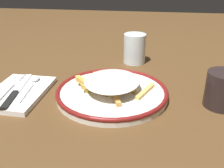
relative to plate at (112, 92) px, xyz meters
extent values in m
plane|color=#4E341B|center=(0.00, 0.00, -0.01)|extent=(2.60, 2.60, 0.00)
cylinder|color=silver|center=(0.00, 0.00, 0.00)|extent=(0.30, 0.30, 0.02)
torus|color=maroon|center=(0.00, 0.00, 0.01)|extent=(0.30, 0.30, 0.01)
cube|color=#CD8A37|center=(-0.01, 0.04, 0.01)|extent=(0.08, 0.06, 0.01)
cube|color=gold|center=(-0.01, 0.01, 0.02)|extent=(0.08, 0.05, 0.01)
cube|color=#D0853D|center=(-0.05, 0.01, 0.02)|extent=(0.02, 0.08, 0.01)
cube|color=gold|center=(0.01, 0.08, 0.01)|extent=(0.07, 0.04, 0.01)
cube|color=gold|center=(-0.02, 0.01, 0.01)|extent=(0.01, 0.06, 0.01)
cube|color=gold|center=(-0.02, 0.04, 0.02)|extent=(0.06, 0.06, 0.01)
cube|color=#E4B655|center=(0.09, 0.00, 0.01)|extent=(0.05, 0.09, 0.01)
cube|color=gold|center=(-0.08, 0.00, 0.02)|extent=(0.06, 0.06, 0.01)
cube|color=#F1C25F|center=(0.01, 0.00, 0.01)|extent=(0.02, 0.08, 0.01)
cube|color=#E1C74F|center=(-0.09, 0.02, 0.01)|extent=(0.06, 0.09, 0.01)
cube|color=#EDC461|center=(0.02, 0.01, 0.01)|extent=(0.09, 0.04, 0.01)
cube|color=#C38E3B|center=(-0.04, -0.02, 0.02)|extent=(0.06, 0.01, 0.01)
cube|color=#DEB351|center=(0.00, 0.00, 0.01)|extent=(0.06, 0.03, 0.01)
cube|color=#C38E42|center=(0.02, -0.05, 0.01)|extent=(0.03, 0.06, 0.01)
cube|color=gold|center=(0.02, 0.00, 0.01)|extent=(0.08, 0.06, 0.01)
cube|color=#ECA34B|center=(-0.03, 0.09, 0.01)|extent=(0.09, 0.02, 0.01)
cube|color=orange|center=(-0.01, 0.03, 0.01)|extent=(0.05, 0.06, 0.01)
ellipsoid|color=silver|center=(0.00, 0.00, 0.03)|extent=(0.15, 0.17, 0.02)
cube|color=#3A5924|center=(-0.04, 0.04, 0.04)|extent=(0.00, 0.00, 0.00)
cube|color=#2B711D|center=(0.00, -0.01, 0.04)|extent=(0.00, 0.00, 0.00)
cube|color=#2A642A|center=(-0.03, -0.05, 0.04)|extent=(0.00, 0.00, 0.00)
cube|color=#1F742C|center=(-0.01, -0.06, 0.04)|extent=(0.00, 0.00, 0.00)
cube|color=#306832|center=(0.00, 0.02, 0.04)|extent=(0.00, 0.00, 0.00)
cube|color=#255D29|center=(0.00, -0.01, 0.04)|extent=(0.00, 0.00, 0.00)
cube|color=#276520|center=(0.00, -0.02, 0.04)|extent=(0.00, 0.00, 0.00)
cube|color=#395E26|center=(0.05, 0.00, 0.04)|extent=(0.00, 0.00, 0.00)
cube|color=white|center=(-0.25, -0.03, -0.01)|extent=(0.15, 0.21, 0.01)
cube|color=silver|center=(-0.28, -0.05, 0.00)|extent=(0.02, 0.11, 0.00)
cube|color=silver|center=(-0.29, 0.05, 0.00)|extent=(0.03, 0.05, 0.00)
cube|color=black|center=(-0.25, -0.08, 0.01)|extent=(0.03, 0.09, 0.01)
cube|color=silver|center=(-0.26, 0.02, 0.00)|extent=(0.03, 0.12, 0.00)
cube|color=silver|center=(-0.22, -0.04, 0.00)|extent=(0.02, 0.10, 0.00)
ellipsoid|color=silver|center=(-0.23, 0.04, 0.01)|extent=(0.02, 0.03, 0.01)
cylinder|color=silver|center=(0.04, 0.27, 0.04)|extent=(0.08, 0.08, 0.10)
cylinder|color=black|center=(0.28, -0.01, 0.03)|extent=(0.09, 0.09, 0.09)
camera|label=1|loc=(0.09, -0.62, 0.32)|focal=42.39mm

